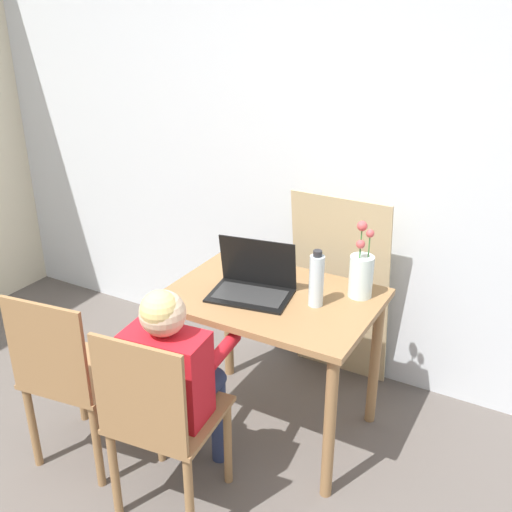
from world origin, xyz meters
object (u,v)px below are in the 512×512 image
(person_seated, at_px, (174,367))
(water_bottle, at_px, (316,280))
(chair_occupied, at_px, (161,420))
(laptop, at_px, (254,282))
(chair_spare, at_px, (72,376))
(flower_vase, at_px, (361,273))

(person_seated, xyz_separation_m, water_bottle, (0.35, 0.57, 0.22))
(chair_occupied, distance_m, laptop, 0.73)
(chair_occupied, distance_m, person_seated, 0.21)
(chair_spare, height_order, person_seated, person_seated)
(laptop, xyz_separation_m, flower_vase, (0.43, 0.21, 0.06))
(laptop, bearing_deg, water_bottle, -3.49)
(chair_spare, bearing_deg, chair_occupied, 167.24)
(chair_spare, xyz_separation_m, laptop, (0.56, 0.61, 0.33))
(person_seated, bearing_deg, chair_occupied, 90.00)
(chair_occupied, bearing_deg, flower_vase, -125.13)
(chair_occupied, xyz_separation_m, water_bottle, (0.34, 0.69, 0.39))
(chair_occupied, bearing_deg, chair_spare, -11.24)
(chair_spare, bearing_deg, laptop, -140.39)
(chair_spare, bearing_deg, flower_vase, -148.22)
(laptop, distance_m, water_bottle, 0.30)
(laptop, height_order, water_bottle, water_bottle)
(chair_occupied, xyz_separation_m, chair_spare, (-0.51, 0.04, 0.00))
(water_bottle, bearing_deg, person_seated, -121.66)
(chair_spare, xyz_separation_m, flower_vase, (0.99, 0.82, 0.39))
(person_seated, bearing_deg, flower_vase, -129.59)
(flower_vase, bearing_deg, water_bottle, -128.14)
(chair_spare, distance_m, laptop, 0.89)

